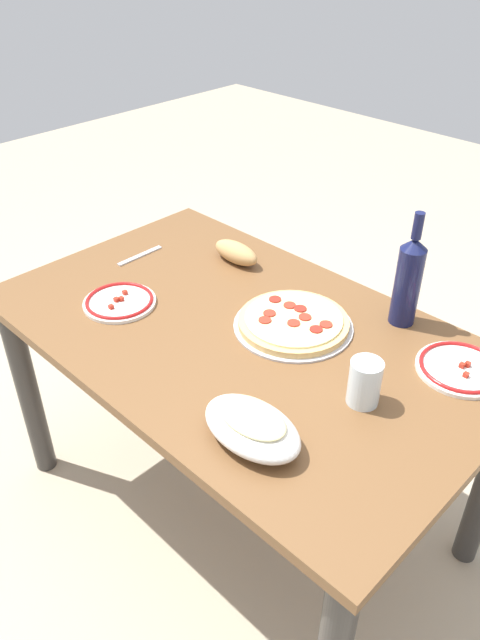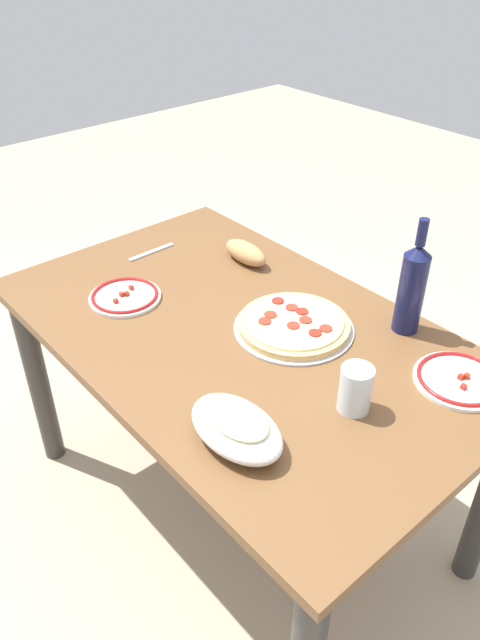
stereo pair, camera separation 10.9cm
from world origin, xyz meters
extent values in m
plane|color=tan|center=(0.00, 0.00, 0.00)|extent=(8.00, 8.00, 0.00)
cube|color=brown|center=(0.00, 0.00, 0.71)|extent=(1.37, 0.84, 0.03)
cylinder|color=#33302D|center=(0.62, -0.36, 0.35)|extent=(0.07, 0.07, 0.70)
cylinder|color=#33302D|center=(0.62, 0.36, 0.35)|extent=(0.07, 0.07, 0.70)
cylinder|color=#B7B7BC|center=(-0.09, -0.11, 0.73)|extent=(0.32, 0.32, 0.01)
cylinder|color=#DBB26B|center=(-0.09, -0.11, 0.74)|extent=(0.30, 0.30, 0.02)
cylinder|color=beige|center=(-0.09, -0.11, 0.76)|extent=(0.26, 0.26, 0.01)
cylinder|color=#B22D1E|center=(-0.18, -0.14, 0.76)|extent=(0.03, 0.03, 0.00)
cylinder|color=#B22D1E|center=(-0.04, -0.08, 0.76)|extent=(0.03, 0.03, 0.00)
cylinder|color=#B22D1E|center=(-0.05, -0.04, 0.76)|extent=(0.03, 0.03, 0.00)
cylinder|color=#B22D1E|center=(-0.05, -0.14, 0.76)|extent=(0.03, 0.03, 0.00)
cylinder|color=maroon|center=(-0.17, -0.11, 0.76)|extent=(0.03, 0.03, 0.00)
cylinder|color=#B22D1E|center=(-0.12, -0.13, 0.76)|extent=(0.03, 0.03, 0.00)
cylinder|color=#B22D1E|center=(-0.11, -0.09, 0.76)|extent=(0.03, 0.03, 0.00)
cylinder|color=maroon|center=(-0.08, -0.15, 0.76)|extent=(0.03, 0.03, 0.00)
cylinder|color=maroon|center=(0.00, -0.14, 0.76)|extent=(0.03, 0.03, 0.00)
ellipsoid|color=white|center=(-0.30, 0.27, 0.76)|extent=(0.24, 0.15, 0.07)
ellipsoid|color=#AD2819|center=(-0.30, 0.27, 0.78)|extent=(0.20, 0.12, 0.03)
ellipsoid|color=beige|center=(-0.30, 0.27, 0.79)|extent=(0.17, 0.10, 0.02)
cylinder|color=#141942|center=(-0.29, -0.34, 0.84)|extent=(0.07, 0.07, 0.22)
cone|color=#141942|center=(-0.29, -0.34, 0.97)|extent=(0.07, 0.07, 0.03)
cylinder|color=#141942|center=(-0.29, -0.34, 1.02)|extent=(0.03, 0.03, 0.07)
cylinder|color=silver|center=(-0.40, 0.01, 0.79)|extent=(0.07, 0.07, 0.11)
cylinder|color=white|center=(0.33, 0.15, 0.73)|extent=(0.21, 0.21, 0.01)
torus|color=red|center=(0.33, 0.15, 0.74)|extent=(0.19, 0.19, 0.01)
cube|color=#AD2819|center=(0.34, 0.16, 0.75)|extent=(0.01, 0.01, 0.01)
cube|color=#AD2819|center=(0.33, 0.15, 0.75)|extent=(0.01, 0.01, 0.01)
cube|color=#AD2819|center=(0.32, 0.19, 0.75)|extent=(0.01, 0.01, 0.01)
cube|color=#AD2819|center=(0.35, 0.12, 0.75)|extent=(0.01, 0.01, 0.01)
cylinder|color=white|center=(-0.51, -0.25, 0.73)|extent=(0.22, 0.22, 0.01)
torus|color=red|center=(-0.51, -0.25, 0.74)|extent=(0.20, 0.20, 0.01)
cube|color=#AD2819|center=(-0.53, -0.23, 0.75)|extent=(0.01, 0.01, 0.01)
cube|color=#AD2819|center=(-0.51, -0.26, 0.75)|extent=(0.01, 0.01, 0.01)
cube|color=#AD2819|center=(-0.52, -0.27, 0.75)|extent=(0.01, 0.01, 0.01)
ellipsoid|color=tan|center=(0.27, -0.25, 0.76)|extent=(0.17, 0.07, 0.07)
cube|color=#B7B7BC|center=(0.51, -0.06, 0.73)|extent=(0.02, 0.17, 0.00)
camera|label=1|loc=(-0.94, 0.95, 1.68)|focal=34.29mm
camera|label=2|loc=(-1.01, 0.87, 1.68)|focal=34.29mm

